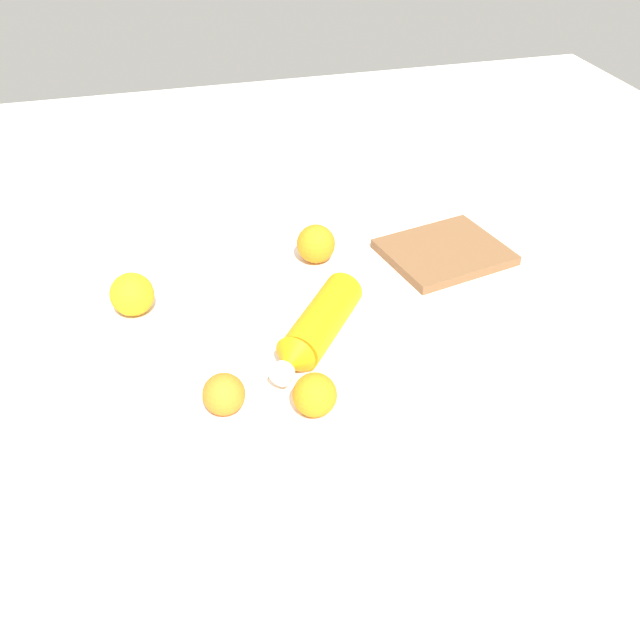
{
  "coord_description": "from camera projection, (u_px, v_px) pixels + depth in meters",
  "views": [
    {
      "loc": [
        -0.23,
        -0.88,
        0.7
      ],
      "look_at": [
        -0.0,
        -0.04,
        0.03
      ],
      "focal_mm": 38.87,
      "sensor_mm": 36.0,
      "label": 1
    }
  ],
  "objects": [
    {
      "name": "cutting_board",
      "position": [
        444.0,
        252.0,
        1.31
      ],
      "size": [
        0.25,
        0.22,
        0.02
      ],
      "primitive_type": "cube",
      "rotation": [
        0.0,
        0.0,
        0.21
      ],
      "color": "brown",
      "rests_on": "ground_plane"
    },
    {
      "name": "ground_plane",
      "position": [
        317.0,
        322.0,
        1.15
      ],
      "size": [
        2.4,
        2.4,
        0.0
      ],
      "primitive_type": "plane",
      "color": "silver"
    },
    {
      "name": "orange_0",
      "position": [
        316.0,
        244.0,
        1.28
      ],
      "size": [
        0.07,
        0.07,
        0.07
      ],
      "primitive_type": "sphere",
      "color": "orange",
      "rests_on": "ground_plane"
    },
    {
      "name": "orange_3",
      "position": [
        315.0,
        395.0,
        0.97
      ],
      "size": [
        0.06,
        0.06,
        0.06
      ],
      "primitive_type": "sphere",
      "color": "orange",
      "rests_on": "ground_plane"
    },
    {
      "name": "orange_1",
      "position": [
        132.0,
        294.0,
        1.15
      ],
      "size": [
        0.07,
        0.07,
        0.07
      ],
      "primitive_type": "sphere",
      "color": "orange",
      "rests_on": "ground_plane"
    },
    {
      "name": "water_bottle",
      "position": [
        315.0,
        327.0,
        1.09
      ],
      "size": [
        0.19,
        0.22,
        0.06
      ],
      "rotation": [
        0.0,
        0.0,
        4.04
      ],
      "color": "orange",
      "rests_on": "ground_plane"
    },
    {
      "name": "orange_2",
      "position": [
        224.0,
        394.0,
        0.97
      ],
      "size": [
        0.06,
        0.06,
        0.06
      ],
      "primitive_type": "sphere",
      "color": "orange",
      "rests_on": "ground_plane"
    }
  ]
}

